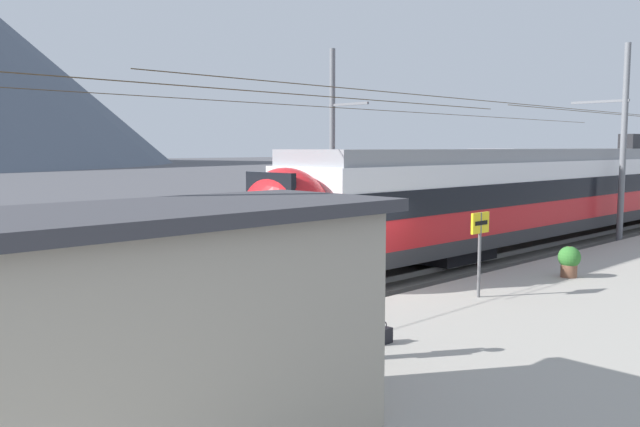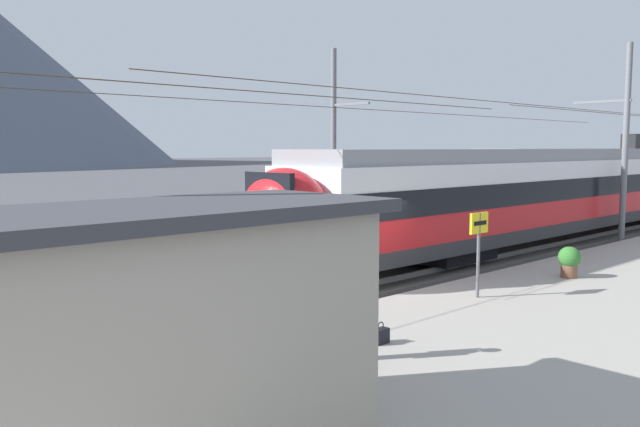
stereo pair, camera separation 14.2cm
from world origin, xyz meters
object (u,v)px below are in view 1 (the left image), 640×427
(potted_plant_by_shelter, at_px, (299,310))
(platform_shelter, at_px, (180,332))
(catenary_mast_mid, at_px, (620,142))
(platform_sign, at_px, (480,235))
(handbag_beside_passenger, at_px, (384,336))
(passenger_walking, at_px, (356,306))
(potted_plant_platform_edge, at_px, (569,259))
(catenary_mast_far_side, at_px, (334,142))
(train_far_track, at_px, (609,173))
(train_near_platform, at_px, (576,187))

(potted_plant_by_shelter, height_order, platform_shelter, platform_shelter)
(catenary_mast_mid, relative_size, potted_plant_by_shelter, 55.05)
(catenary_mast_mid, height_order, platform_sign, catenary_mast_mid)
(catenary_mast_mid, xyz_separation_m, handbag_beside_passenger, (-17.62, -2.82, -3.70))
(handbag_beside_passenger, bearing_deg, passenger_walking, -165.64)
(potted_plant_platform_edge, bearing_deg, catenary_mast_mid, 14.48)
(catenary_mast_far_side, bearing_deg, potted_plant_platform_edge, -100.84)
(catenary_mast_mid, height_order, potted_plant_by_shelter, catenary_mast_mid)
(platform_shelter, bearing_deg, handbag_beside_passenger, 14.38)
(train_far_track, bearing_deg, potted_plant_platform_edge, -159.67)
(platform_sign, xyz_separation_m, handbag_beside_passenger, (-4.53, -0.86, -1.37))
(train_near_platform, distance_m, train_far_track, 17.53)
(catenary_mast_far_side, distance_m, passenger_walking, 17.17)
(catenary_mast_mid, relative_size, handbag_beside_passenger, 96.89)
(catenary_mast_far_side, distance_m, potted_plant_by_shelter, 15.48)
(catenary_mast_far_side, relative_size, potted_plant_platform_edge, 45.96)
(potted_plant_platform_edge, distance_m, potted_plant_by_shelter, 9.09)
(potted_plant_platform_edge, bearing_deg, train_near_platform, 24.04)
(train_near_platform, xyz_separation_m, potted_plant_by_shelter, (-18.52, -2.92, -1.55))
(train_far_track, xyz_separation_m, platform_shelter, (-39.79, -11.48, -0.44))
(train_near_platform, relative_size, catenary_mast_mid, 0.85)
(train_near_platform, bearing_deg, catenary_mast_mid, -101.65)
(platform_sign, xyz_separation_m, potted_plant_by_shelter, (-5.04, 0.93, -1.12))
(train_far_track, height_order, potted_plant_by_shelter, train_far_track)
(catenary_mast_far_side, relative_size, passenger_walking, 23.75)
(potted_plant_by_shelter, bearing_deg, train_far_track, 13.39)
(catenary_mast_far_side, bearing_deg, platform_shelter, -140.05)
(passenger_walking, bearing_deg, train_near_platform, 14.64)
(train_near_platform, relative_size, handbag_beside_passenger, 82.48)
(catenary_mast_mid, xyz_separation_m, platform_sign, (-13.09, -1.96, -2.34))
(train_near_platform, xyz_separation_m, catenary_mast_mid, (-0.39, -1.89, 1.90))
(train_near_platform, relative_size, passenger_walking, 20.22)
(train_far_track, bearing_deg, passenger_walking, -163.72)
(train_far_track, xyz_separation_m, passenger_walking, (-35.73, -10.44, -1.00))
(train_far_track, bearing_deg, catenary_mast_far_side, 175.83)
(catenary_mast_mid, bearing_deg, train_near_platform, 78.35)
(catenary_mast_far_side, xyz_separation_m, handbag_beside_passenger, (-10.67, -11.92, -3.72))
(train_near_platform, bearing_deg, platform_shelter, -165.40)
(train_near_platform, distance_m, potted_plant_platform_edge, 10.54)
(catenary_mast_mid, bearing_deg, potted_plant_by_shelter, -176.75)
(train_near_platform, distance_m, passenger_walking, 19.74)
(platform_sign, distance_m, handbag_beside_passenger, 4.81)
(catenary_mast_mid, xyz_separation_m, catenary_mast_far_side, (-6.95, 9.10, 0.02))
(train_near_platform, height_order, potted_plant_platform_edge, train_near_platform)
(train_near_platform, distance_m, catenary_mast_mid, 2.71)
(platform_sign, bearing_deg, platform_shelter, -167.31)
(train_near_platform, height_order, platform_sign, train_near_platform)
(train_near_platform, bearing_deg, potted_plant_by_shelter, -171.03)
(catenary_mast_mid, height_order, catenary_mast_far_side, catenary_mast_far_side)
(catenary_mast_mid, distance_m, handbag_beside_passenger, 18.22)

